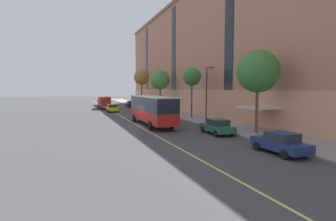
# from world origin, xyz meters

# --- Properties ---
(ground_plane) EXTENTS (260.00, 260.00, 0.00)m
(ground_plane) POSITION_xyz_m (0.00, 0.00, 0.00)
(ground_plane) COLOR #424244
(sidewalk) EXTENTS (5.51, 160.00, 0.15)m
(sidewalk) POSITION_xyz_m (9.71, 3.00, 0.07)
(sidewalk) COLOR gray
(sidewalk) RESTS_ON ground
(apartment_facade) EXTENTS (15.20, 110.00, 23.10)m
(apartment_facade) POSITION_xyz_m (18.45, -0.00, 11.54)
(apartment_facade) COLOR #B2755B
(apartment_facade) RESTS_ON ground
(city_bus) EXTENTS (2.89, 12.02, 3.68)m
(city_bus) POSITION_xyz_m (1.26, -0.09, 2.13)
(city_bus) COLOR red
(city_bus) RESTS_ON ground
(parked_car_green_0) EXTENTS (2.09, 4.40, 1.56)m
(parked_car_green_0) POSITION_xyz_m (5.65, -8.47, 0.78)
(parked_car_green_0) COLOR #23603D
(parked_car_green_0) RESTS_ON ground
(parked_car_silver_1) EXTENTS (2.05, 4.31, 1.56)m
(parked_car_silver_1) POSITION_xyz_m (5.74, 7.32, 0.78)
(parked_car_silver_1) COLOR #B7B7BC
(parked_car_silver_1) RESTS_ON ground
(parked_car_navy_2) EXTENTS (2.08, 4.58, 1.56)m
(parked_car_navy_2) POSITION_xyz_m (5.75, 21.45, 0.78)
(parked_car_navy_2) COLOR navy
(parked_car_navy_2) RESTS_ON ground
(parked_car_navy_4) EXTENTS (1.97, 4.39, 1.56)m
(parked_car_navy_4) POSITION_xyz_m (5.63, -17.03, 0.78)
(parked_car_navy_4) COLOR navy
(parked_car_navy_4) RESTS_ON ground
(parked_car_black_5) EXTENTS (1.99, 4.41, 1.56)m
(parked_car_black_5) POSITION_xyz_m (5.75, 32.75, 0.78)
(parked_car_black_5) COLOR black
(parked_car_black_5) RESTS_ON ground
(box_truck) EXTENTS (2.41, 6.97, 2.76)m
(box_truck) POSITION_xyz_m (-1.09, 29.49, 1.60)
(box_truck) COLOR maroon
(box_truck) RESTS_ON ground
(taxi_cab) EXTENTS (2.10, 4.37, 1.56)m
(taxi_cab) POSITION_xyz_m (-0.58, 20.75, 0.78)
(taxi_cab) COLOR yellow
(taxi_cab) RESTS_ON ground
(street_tree_near_corner) EXTENTS (4.23, 4.23, 8.30)m
(street_tree_near_corner) POSITION_xyz_m (9.33, -9.90, 6.31)
(street_tree_near_corner) COLOR brown
(street_tree_near_corner) RESTS_ON sidewalk
(street_tree_mid_block) EXTENTS (2.83, 2.83, 7.73)m
(street_tree_mid_block) POSITION_xyz_m (9.33, 5.23, 6.41)
(street_tree_mid_block) COLOR brown
(street_tree_mid_block) RESTS_ON sidewalk
(street_tree_far_uptown) EXTENTS (4.07, 4.07, 8.31)m
(street_tree_far_uptown) POSITION_xyz_m (9.33, 20.35, 6.39)
(street_tree_far_uptown) COLOR brown
(street_tree_far_uptown) RESTS_ON sidewalk
(street_tree_far_downtown) EXTENTS (3.98, 3.98, 9.36)m
(street_tree_far_downtown) POSITION_xyz_m (9.33, 35.48, 7.47)
(street_tree_far_downtown) COLOR brown
(street_tree_far_downtown) RESTS_ON sidewalk
(street_lamp) EXTENTS (0.36, 1.48, 7.10)m
(street_lamp) POSITION_xyz_m (7.56, -2.88, 4.48)
(street_lamp) COLOR #2D2D30
(street_lamp) RESTS_ON sidewalk
(lane_centerline) EXTENTS (0.16, 140.00, 0.01)m
(lane_centerline) POSITION_xyz_m (-0.44, 3.00, 0.00)
(lane_centerline) COLOR #E0D66B
(lane_centerline) RESTS_ON ground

